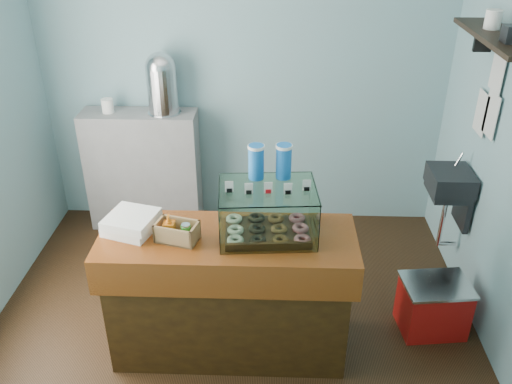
{
  "coord_description": "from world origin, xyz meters",
  "views": [
    {
      "loc": [
        0.28,
        -3.02,
        2.76
      ],
      "look_at": [
        0.17,
        -0.15,
        1.16
      ],
      "focal_mm": 38.0,
      "sensor_mm": 36.0,
      "label": 1
    }
  ],
  "objects_px": {
    "counter": "(229,293)",
    "display_case": "(268,206)",
    "coffee_urn": "(162,82)",
    "red_cooler": "(433,306)"
  },
  "relations": [
    {
      "from": "red_cooler",
      "to": "counter",
      "type": "bearing_deg",
      "value": -177.98
    },
    {
      "from": "counter",
      "to": "red_cooler",
      "type": "height_order",
      "value": "counter"
    },
    {
      "from": "counter",
      "to": "coffee_urn",
      "type": "xyz_separation_m",
      "value": [
        -0.67,
        1.58,
        0.92
      ]
    },
    {
      "from": "display_case",
      "to": "coffee_urn",
      "type": "distance_m",
      "value": 1.78
    },
    {
      "from": "counter",
      "to": "display_case",
      "type": "distance_m",
      "value": 0.67
    },
    {
      "from": "coffee_urn",
      "to": "red_cooler",
      "type": "bearing_deg",
      "value": -33.06
    },
    {
      "from": "display_case",
      "to": "red_cooler",
      "type": "distance_m",
      "value": 1.47
    },
    {
      "from": "coffee_urn",
      "to": "display_case",
      "type": "bearing_deg",
      "value": -58.68
    },
    {
      "from": "display_case",
      "to": "red_cooler",
      "type": "xyz_separation_m",
      "value": [
        1.17,
        0.14,
        -0.88
      ]
    },
    {
      "from": "counter",
      "to": "display_case",
      "type": "height_order",
      "value": "display_case"
    }
  ]
}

